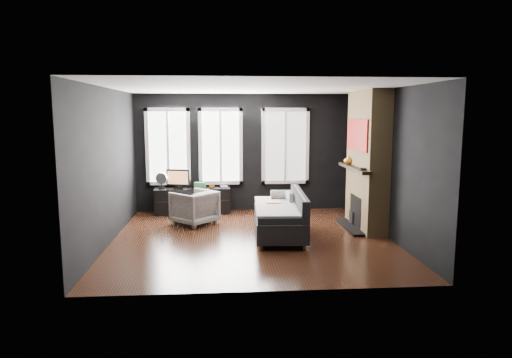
{
  "coord_description": "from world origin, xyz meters",
  "views": [
    {
      "loc": [
        -0.54,
        -8.05,
        2.27
      ],
      "look_at": [
        0.1,
        0.3,
        1.05
      ],
      "focal_mm": 32.0,
      "sensor_mm": 36.0,
      "label": 1
    }
  ],
  "objects": [
    {
      "name": "mantel_clock",
      "position": [
        2.05,
        0.05,
        1.25
      ],
      "size": [
        0.15,
        0.15,
        0.04
      ],
      "primitive_type": "cylinder",
      "rotation": [
        0.0,
        0.0,
        -0.34
      ],
      "color": "black",
      "rests_on": "fireplace"
    },
    {
      "name": "stripe_pillow",
      "position": [
        0.75,
        0.5,
        0.6
      ],
      "size": [
        0.11,
        0.32,
        0.31
      ],
      "primitive_type": "cube",
      "rotation": [
        0.0,
        0.0,
        0.11
      ],
      "color": "gray",
      "rests_on": "sofa"
    },
    {
      "name": "sofa",
      "position": [
        0.52,
        0.12,
        0.42
      ],
      "size": [
        1.08,
        2.0,
        0.84
      ],
      "primitive_type": null,
      "rotation": [
        0.0,
        0.0,
        -0.06
      ],
      "color": "black",
      "rests_on": "floor"
    },
    {
      "name": "windows",
      "position": [
        -0.45,
        2.46,
        2.38
      ],
      "size": [
        4.0,
        0.16,
        1.76
      ],
      "primitive_type": null,
      "color": "white",
      "rests_on": "wall_back"
    },
    {
      "name": "mug",
      "position": [
        -0.76,
        2.19,
        0.64
      ],
      "size": [
        0.12,
        0.1,
        0.12
      ],
      "primitive_type": "imported",
      "rotation": [
        0.0,
        0.0,
        0.03
      ],
      "color": "orange",
      "rests_on": "media_console"
    },
    {
      "name": "floor",
      "position": [
        0.0,
        0.0,
        0.0
      ],
      "size": [
        5.0,
        5.0,
        0.0
      ],
      "primitive_type": "plane",
      "color": "black",
      "rests_on": "ground"
    },
    {
      "name": "wall_left",
      "position": [
        -2.5,
        0.0,
        1.35
      ],
      "size": [
        0.02,
        5.0,
        2.7
      ],
      "primitive_type": "cube",
      "color": "black",
      "rests_on": "ground"
    },
    {
      "name": "wall_back",
      "position": [
        0.0,
        2.5,
        1.35
      ],
      "size": [
        5.0,
        0.02,
        2.7
      ],
      "primitive_type": "cube",
      "color": "black",
      "rests_on": "ground"
    },
    {
      "name": "desk_fan",
      "position": [
        -1.89,
        2.21,
        0.77
      ],
      "size": [
        0.32,
        0.32,
        0.37
      ],
      "primitive_type": null,
      "rotation": [
        0.0,
        0.0,
        -0.26
      ],
      "color": "#9C9C9C",
      "rests_on": "media_console"
    },
    {
      "name": "armchair",
      "position": [
        -1.1,
        1.16,
        0.39
      ],
      "size": [
        1.03,
        1.03,
        0.77
      ],
      "primitive_type": "imported",
      "rotation": [
        0.0,
        0.0,
        -2.35
      ],
      "color": "white",
      "rests_on": "floor"
    },
    {
      "name": "mantel_vase",
      "position": [
        2.05,
        1.05,
        1.32
      ],
      "size": [
        0.22,
        0.23,
        0.18
      ],
      "primitive_type": "imported",
      "rotation": [
        0.0,
        0.0,
        -0.24
      ],
      "color": "gold",
      "rests_on": "fireplace"
    },
    {
      "name": "media_console",
      "position": [
        -1.2,
        2.24,
        0.29
      ],
      "size": [
        1.72,
        0.63,
        0.58
      ],
      "primitive_type": null,
      "rotation": [
        0.0,
        0.0,
        0.06
      ],
      "color": "black",
      "rests_on": "floor"
    },
    {
      "name": "storage_box",
      "position": [
        -1.03,
        2.19,
        0.65
      ],
      "size": [
        0.26,
        0.18,
        0.13
      ],
      "primitive_type": "cube",
      "rotation": [
        0.0,
        0.0,
        -0.1
      ],
      "color": "#35793B",
      "rests_on": "media_console"
    },
    {
      "name": "wall_right",
      "position": [
        2.5,
        0.0,
        1.35
      ],
      "size": [
        0.02,
        5.0,
        2.7
      ],
      "primitive_type": "cube",
      "color": "black",
      "rests_on": "ground"
    },
    {
      "name": "ceiling",
      "position": [
        0.0,
        0.0,
        2.7
      ],
      "size": [
        5.0,
        5.0,
        0.0
      ],
      "primitive_type": "plane",
      "color": "white",
      "rests_on": "ground"
    },
    {
      "name": "fireplace",
      "position": [
        2.3,
        0.6,
        1.35
      ],
      "size": [
        0.7,
        1.62,
        2.7
      ],
      "primitive_type": null,
      "color": "#93724C",
      "rests_on": "floor"
    },
    {
      "name": "monitor",
      "position": [
        -1.51,
        2.2,
        0.83
      ],
      "size": [
        0.56,
        0.25,
        0.49
      ],
      "primitive_type": null,
      "rotation": [
        0.0,
        0.0,
        -0.24
      ],
      "color": "black",
      "rests_on": "media_console"
    },
    {
      "name": "book",
      "position": [
        -0.56,
        2.33,
        0.69
      ],
      "size": [
        0.16,
        0.05,
        0.21
      ],
      "primitive_type": "imported",
      "rotation": [
        0.0,
        0.0,
        0.2
      ],
      "color": "#C2AE99",
      "rests_on": "media_console"
    }
  ]
}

